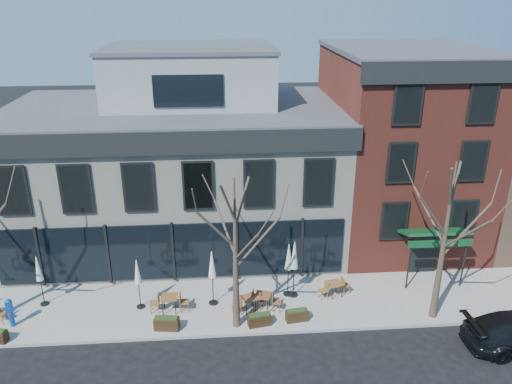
{
  "coord_description": "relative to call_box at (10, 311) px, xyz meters",
  "views": [
    {
      "loc": [
        2.45,
        -22.32,
        14.0
      ],
      "look_at": [
        4.32,
        2.0,
        4.16
      ],
      "focal_mm": 35.0,
      "sensor_mm": 36.0,
      "label": 1
    }
  ],
  "objects": [
    {
      "name": "ground",
      "position": [
        6.94,
        3.17,
        -0.92
      ],
      "size": [
        120.0,
        120.0,
        0.0
      ],
      "primitive_type": "plane",
      "color": "black",
      "rests_on": "ground"
    },
    {
      "name": "sidewalk_front",
      "position": [
        10.19,
        1.02,
        -0.84
      ],
      "size": [
        33.5,
        4.7,
        0.15
      ],
      "primitive_type": "cube",
      "color": "gray",
      "rests_on": "ground"
    },
    {
      "name": "corner_building",
      "position": [
        7.02,
        8.24,
        3.81
      ],
      "size": [
        18.39,
        10.39,
        11.1
      ],
      "color": "beige",
      "rests_on": "ground"
    },
    {
      "name": "red_brick_building",
      "position": [
        19.94,
        8.16,
        4.72
      ],
      "size": [
        8.2,
        11.78,
        11.18
      ],
      "color": "maroon",
      "rests_on": "ground"
    },
    {
      "name": "tree_mid",
      "position": [
        9.96,
        -0.73,
        2.88
      ],
      "size": [
        3.5,
        3.55,
        7.04
      ],
      "color": "#382B21",
      "rests_on": "sidewalk_front"
    },
    {
      "name": "tree_right",
      "position": [
        18.96,
        -0.73,
        3.1
      ],
      "size": [
        3.72,
        3.77,
        7.48
      ],
      "color": "#382B21",
      "rests_on": "sidewalk_front"
    },
    {
      "name": "call_box",
      "position": [
        0.0,
        0.0,
        0.0
      ],
      "size": [
        0.29,
        0.29,
        1.45
      ],
      "color": "#0C449E",
      "rests_on": "sidewalk_front"
    },
    {
      "name": "cafe_set_2",
      "position": [
        6.9,
        0.58,
        -0.27
      ],
      "size": [
        1.84,
        0.75,
        0.97
      ],
      "color": "brown",
      "rests_on": "sidewalk_front"
    },
    {
      "name": "cafe_set_3",
      "position": [
        10.6,
        0.33,
        -0.3
      ],
      "size": [
        1.76,
        0.95,
        0.9
      ],
      "color": "brown",
      "rests_on": "sidewalk_front"
    },
    {
      "name": "cafe_set_4",
      "position": [
        11.22,
        0.43,
        -0.28
      ],
      "size": [
        1.83,
        0.91,
        0.94
      ],
      "color": "brown",
      "rests_on": "sidewalk_front"
    },
    {
      "name": "cafe_set_5",
      "position": [
        14.8,
        1.25,
        -0.31
      ],
      "size": [
        1.72,
        0.92,
        0.88
      ],
      "color": "brown",
      "rests_on": "sidewalk_front"
    },
    {
      "name": "umbrella_0",
      "position": [
        0.88,
        1.59,
        1.05
      ],
      "size": [
        0.41,
        0.41,
        2.58
      ],
      "color": "black",
      "rests_on": "sidewalk_front"
    },
    {
      "name": "umbrella_1",
      "position": [
        5.49,
        1.0,
        1.02
      ],
      "size": [
        0.41,
        0.41,
        2.54
      ],
      "color": "black",
      "rests_on": "sidewalk_front"
    },
    {
      "name": "umbrella_2",
      "position": [
        8.91,
        1.05,
        1.21
      ],
      "size": [
        0.45,
        0.45,
        2.8
      ],
      "color": "black",
      "rests_on": "sidewalk_front"
    },
    {
      "name": "umbrella_3",
      "position": [
        12.81,
        1.43,
        1.31
      ],
      "size": [
        0.47,
        0.47,
        2.94
      ],
      "color": "black",
      "rests_on": "sidewalk_front"
    },
    {
      "name": "umbrella_4",
      "position": [
        12.55,
        1.52,
        1.2
      ],
      "size": [
        0.45,
        0.45,
        2.79
      ],
      "color": "black",
      "rests_on": "sidewalk_front"
    },
    {
      "name": "planter_1",
      "position": [
        6.87,
        -0.75,
        -0.46
      ],
      "size": [
        1.14,
        0.58,
        0.61
      ],
      "color": "#2F210F",
      "rests_on": "sidewalk_front"
    },
    {
      "name": "planter_2",
      "position": [
        10.96,
        -0.78,
        -0.48
      ],
      "size": [
        1.08,
        0.6,
        0.57
      ],
      "color": "black",
      "rests_on": "sidewalk_front"
    },
    {
      "name": "planter_3",
      "position": [
        12.68,
        -0.58,
        -0.49
      ],
      "size": [
        1.05,
        0.55,
        0.56
      ],
      "color": "#302110",
      "rests_on": "sidewalk_front"
    }
  ]
}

